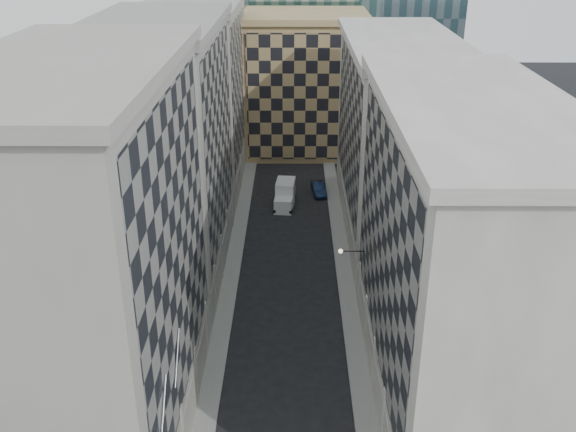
{
  "coord_description": "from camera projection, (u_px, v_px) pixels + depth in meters",
  "views": [
    {
      "loc": [
        0.45,
        -20.65,
        29.79
      ],
      "look_at": [
        0.13,
        15.58,
        13.11
      ],
      "focal_mm": 40.0,
      "sensor_mm": 36.0,
      "label": 1
    }
  ],
  "objects": [
    {
      "name": "sidewalk_west",
      "position": [
        230.0,
        279.0,
        58.48
      ],
      "size": [
        1.5,
        100.0,
        0.15
      ],
      "primitive_type": "cube",
      "color": "gray",
      "rests_on": "ground"
    },
    {
      "name": "sidewalk_east",
      "position": [
        345.0,
        280.0,
        58.4
      ],
      "size": [
        1.5,
        100.0,
        0.15
      ],
      "primitive_type": "cube",
      "color": "gray",
      "rests_on": "ground"
    },
    {
      "name": "bldg_left_a",
      "position": [
        93.0,
        270.0,
        36.36
      ],
      "size": [
        10.8,
        22.8,
        23.7
      ],
      "color": "gray",
      "rests_on": "ground"
    },
    {
      "name": "bldg_left_b",
      "position": [
        165.0,
        151.0,
        56.55
      ],
      "size": [
        10.8,
        22.8,
        22.7
      ],
      "color": "gray",
      "rests_on": "ground"
    },
    {
      "name": "bldg_left_c",
      "position": [
        199.0,
        95.0,
        76.74
      ],
      "size": [
        10.8,
        22.8,
        21.7
      ],
      "color": "gray",
      "rests_on": "ground"
    },
    {
      "name": "bldg_right_a",
      "position": [
        458.0,
        261.0,
        40.44
      ],
      "size": [
        10.8,
        26.8,
        20.7
      ],
      "color": "#ACA79E",
      "rests_on": "ground"
    },
    {
      "name": "bldg_right_b",
      "position": [
        396.0,
        137.0,
        65.17
      ],
      "size": [
        10.8,
        28.8,
        19.7
      ],
      "color": "#ACA79E",
      "rests_on": "ground"
    },
    {
      "name": "tan_block",
      "position": [
        305.0,
        83.0,
        88.93
      ],
      "size": [
        16.8,
        14.8,
        18.8
      ],
      "color": "tan",
      "rests_on": "ground"
    },
    {
      "name": "flagpoles_left",
      "position": [
        171.0,
        381.0,
        33.37
      ],
      "size": [
        0.1,
        6.33,
        2.33
      ],
      "color": "gray",
      "rests_on": "ground"
    },
    {
      "name": "bracket_lamp",
      "position": [
        343.0,
        251.0,
        50.39
      ],
      "size": [
        1.98,
        0.36,
        0.36
      ],
      "color": "black",
      "rests_on": "ground"
    },
    {
      "name": "box_truck",
      "position": [
        285.0,
        196.0,
        73.41
      ],
      "size": [
        2.51,
        5.25,
        2.79
      ],
      "rotation": [
        0.0,
        0.0,
        -0.09
      ],
      "color": "white",
      "rests_on": "ground"
    },
    {
      "name": "dark_car",
      "position": [
        319.0,
        189.0,
        76.72
      ],
      "size": [
        1.93,
        4.24,
        1.35
      ],
      "primitive_type": "imported",
      "rotation": [
        0.0,
        0.0,
        0.12
      ],
      "color": "#101F3D",
      "rests_on": "ground"
    }
  ]
}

